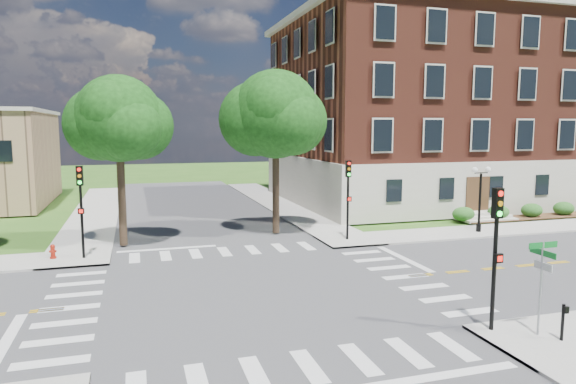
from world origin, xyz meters
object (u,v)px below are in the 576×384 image
object	(u,v)px
push_button_post	(563,320)
fire_hydrant	(53,252)
traffic_signal_se	(496,240)
twin_lamp_west	(480,195)
traffic_signal_ne	(348,189)
street_sign_pole	(542,270)
traffic_signal_nw	(81,200)

from	to	relation	value
push_button_post	fire_hydrant	bearing A→B (deg)	137.01
traffic_signal_se	twin_lamp_west	world-z (taller)	traffic_signal_se
traffic_signal_ne	street_sign_pole	size ratio (longest dim) A/B	1.55
push_button_post	twin_lamp_west	bearing A→B (deg)	61.16
street_sign_pole	push_button_post	distance (m)	1.67
traffic_signal_ne	traffic_signal_nw	world-z (taller)	same
traffic_signal_nw	fire_hydrant	distance (m)	3.13
street_sign_pole	fire_hydrant	distance (m)	22.74
traffic_signal_se	traffic_signal_nw	xyz separation A→B (m)	(-14.02, 14.20, 0.00)
traffic_signal_ne	fire_hydrant	size ratio (longest dim) A/B	6.40
traffic_signal_se	push_button_post	size ratio (longest dim) A/B	4.00
street_sign_pole	push_button_post	xyz separation A→B (m)	(0.38, -0.61, -1.51)
traffic_signal_ne	push_button_post	xyz separation A→B (m)	(0.62, -15.78, -2.39)
traffic_signal_nw	street_sign_pole	bearing A→B (deg)	-44.61
twin_lamp_west	push_button_post	size ratio (longest dim) A/B	3.53
traffic_signal_ne	street_sign_pole	distance (m)	15.19
traffic_signal_nw	fire_hydrant	bearing A→B (deg)	168.11
traffic_signal_nw	push_button_post	size ratio (longest dim) A/B	4.00
street_sign_pole	push_button_post	size ratio (longest dim) A/B	2.58
street_sign_pole	push_button_post	world-z (taller)	street_sign_pole
twin_lamp_west	push_button_post	world-z (taller)	twin_lamp_west
street_sign_pole	fire_hydrant	world-z (taller)	street_sign_pole
traffic_signal_se	street_sign_pole	world-z (taller)	traffic_signal_se
traffic_signal_se	twin_lamp_west	xyz separation A→B (m)	(10.10, 14.10, -0.66)
traffic_signal_se	push_button_post	bearing A→B (deg)	-42.03
traffic_signal_nw	twin_lamp_west	distance (m)	24.12
traffic_signal_se	fire_hydrant	world-z (taller)	traffic_signal_se
fire_hydrant	traffic_signal_nw	bearing A→B (deg)	-11.89
twin_lamp_west	fire_hydrant	bearing A→B (deg)	179.05
traffic_signal_nw	twin_lamp_west	xyz separation A→B (m)	(24.11, -0.11, -0.66)
traffic_signal_nw	push_button_post	bearing A→B (deg)	-45.06
traffic_signal_se	twin_lamp_west	size ratio (longest dim) A/B	1.13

